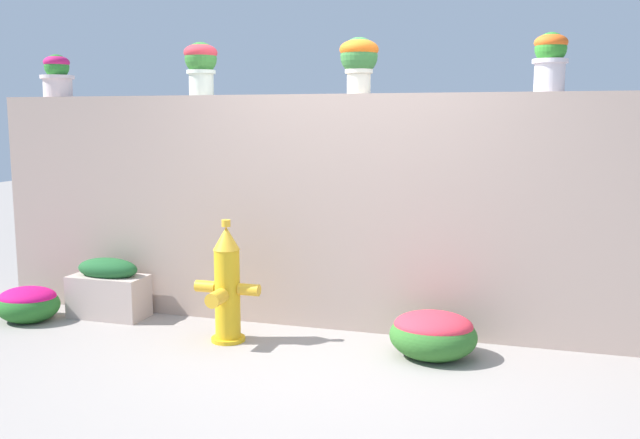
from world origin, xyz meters
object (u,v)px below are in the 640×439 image
Objects in this scene: planter_box at (109,289)px; potted_plant_3 at (550,57)px; fire_hydrant at (227,287)px; flower_bush_right at (28,302)px; potted_plant_2 at (359,58)px; potted_plant_0 at (57,75)px; potted_plant_1 at (201,63)px; flower_bush_left at (433,333)px.

potted_plant_3 is at bearing 6.29° from planter_box.
planter_box is (-1.22, 0.30, -0.17)m from fire_hydrant.
potted_plant_3 is 0.80× the size of flower_bush_right.
fire_hydrant is at bearing -0.33° from flower_bush_right.
potted_plant_0 is at bearing 178.56° from potted_plant_2.
potted_plant_1 is 0.84× the size of flower_bush_right.
flower_bush_left is (1.51, 0.10, -0.24)m from fire_hydrant.
potted_plant_2 is 0.70× the size of flower_bush_left.
potted_plant_1 is at bearing 29.14° from flower_bush_right.
planter_box is at bearing -148.79° from potted_plant_1.
potted_plant_1 is 2.88m from flower_bush_left.
potted_plant_3 is 4.49m from flower_bush_right.
flower_bush_left is at bearing 3.93° from fire_hydrant.
potted_plant_0 is 0.72× the size of flower_bush_right.
fire_hydrant is 1.26m from planter_box.
potted_plant_1 is at bearing 179.15° from potted_plant_3.
potted_plant_3 is (2.74, -0.04, -0.03)m from potted_plant_1.
potted_plant_1 reaches higher than fire_hydrant.
potted_plant_3 is 0.68× the size of flower_bush_left.
potted_plant_3 is at bearing 0.47° from potted_plant_2.
fire_hydrant is at bearing -53.73° from potted_plant_1.
potted_plant_1 is at bearing 126.27° from fire_hydrant.
potted_plant_1 is 0.48× the size of fire_hydrant.
flower_bush_right is at bearing -170.57° from potted_plant_3.
potted_plant_1 reaches higher than flower_bush_right.
potted_plant_3 is 0.45× the size of fire_hydrant.
fire_hydrant is (-0.83, -0.66, -1.69)m from potted_plant_2.
potted_plant_3 reaches higher than flower_bush_left.
potted_plant_3 is at bearing -0.85° from potted_plant_1.
potted_plant_1 is 0.69× the size of planter_box.
flower_bush_left is 3.31m from flower_bush_right.
planter_box is at bearing -30.91° from potted_plant_0.
flower_bush_right is 0.82× the size of planter_box.
flower_bush_left is (2.04, -0.61, -1.93)m from potted_plant_1.
fire_hydrant reaches higher than planter_box.
potted_plant_1 is 2.74m from potted_plant_3.
flower_bush_right is (-3.31, -0.09, -0.02)m from flower_bush_left.
fire_hydrant is 1.54m from flower_bush_left.
flower_bush_right is 0.65m from planter_box.
potted_plant_3 is 3.91m from planter_box.
fire_hydrant is at bearing -141.27° from potted_plant_2.
planter_box is at bearing 26.54° from flower_bush_right.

